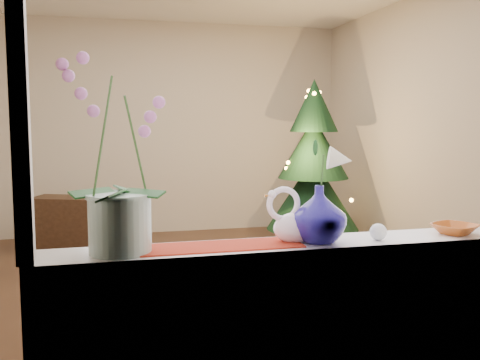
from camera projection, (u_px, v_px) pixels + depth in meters
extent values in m
plane|color=#362116|center=(204.00, 288.00, 4.62)|extent=(5.00, 5.00, 0.00)
cube|color=beige|center=(168.00, 128.00, 6.89)|extent=(4.50, 0.10, 2.70)
cube|color=beige|center=(318.00, 140.00, 2.07)|extent=(4.50, 0.10, 2.70)
cube|color=beige|center=(438.00, 130.00, 5.02)|extent=(0.10, 5.00, 2.70)
cube|color=white|center=(304.00, 247.00, 2.24)|extent=(2.20, 0.26, 0.04)
cube|color=maroon|center=(216.00, 246.00, 2.14)|extent=(0.70, 0.20, 0.01)
imported|color=navy|center=(319.00, 210.00, 2.22)|extent=(0.29, 0.29, 0.27)
sphere|color=silver|center=(378.00, 232.00, 2.26)|extent=(0.09, 0.09, 0.07)
imported|color=#AB4F1A|center=(455.00, 230.00, 2.39)|extent=(0.21, 0.21, 0.04)
cube|color=black|center=(71.00, 224.00, 5.91)|extent=(0.90, 0.67, 0.61)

